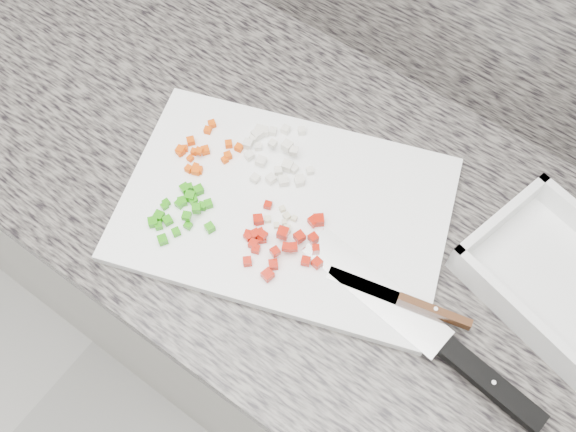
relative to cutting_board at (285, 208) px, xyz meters
The scene contains 11 objects.
cabinet 0.48m from the cutting_board, 131.39° to the left, with size 3.92×0.62×0.86m, color silver.
countertop 0.07m from the cutting_board, 131.39° to the left, with size 3.96×0.64×0.04m, color #605C55.
cutting_board is the anchor object (origin of this frame).
carrot_pile 0.16m from the cutting_board, behind, with size 0.09×0.10×0.02m.
onion_pile 0.09m from the cutting_board, 136.16° to the left, with size 0.13×0.13×0.02m.
green_pepper_pile 0.15m from the cutting_board, 140.69° to the right, with size 0.10×0.12×0.02m.
red_pepper_pile 0.06m from the cutting_board, 59.58° to the right, with size 0.13×0.13×0.03m.
garlic_pile 0.03m from the cutting_board, 60.75° to the right, with size 0.05×0.04×0.01m.
chef_knife 0.32m from the cutting_board, ahead, with size 0.39×0.09×0.02m.
paring_knife 0.24m from the cutting_board, ahead, with size 0.21×0.06×0.02m.
tray 0.42m from the cutting_board, 17.25° to the left, with size 0.31×0.26×0.06m.
Camera 1 is at (0.32, 1.02, 1.76)m, focal length 40.00 mm.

